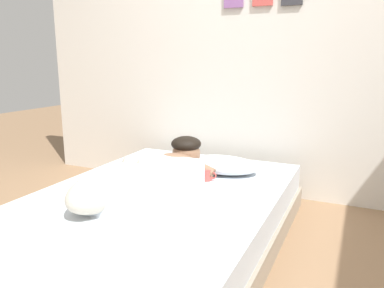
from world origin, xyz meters
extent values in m
plane|color=#8C6B4C|center=(0.00, 0.00, 0.00)|extent=(12.28, 12.28, 0.00)
cube|color=silver|center=(0.00, 1.41, 1.25)|extent=(4.14, 0.10, 2.50)
cube|color=gray|center=(-0.29, 0.19, 0.07)|extent=(1.38, 2.07, 0.14)
cube|color=silver|center=(-0.29, 0.19, 0.23)|extent=(1.34, 2.01, 0.18)
ellipsoid|color=silver|center=(-0.09, 0.79, 0.37)|extent=(0.52, 0.32, 0.11)
cube|color=silver|center=(-0.28, 0.12, 0.41)|extent=(0.42, 0.64, 0.18)
ellipsoid|color=#8C664C|center=(-0.28, 0.46, 0.43)|extent=(0.32, 0.20, 0.16)
sphere|color=#8C664C|center=(-0.28, 0.62, 0.47)|extent=(0.19, 0.19, 0.19)
ellipsoid|color=black|center=(-0.28, 0.62, 0.54)|extent=(0.20, 0.20, 0.10)
cylinder|color=#8C664C|center=(-0.38, 0.60, 0.40)|extent=(0.23, 0.07, 0.14)
cylinder|color=#8C664C|center=(-0.18, 0.60, 0.40)|extent=(0.23, 0.07, 0.14)
ellipsoid|color=beige|center=(-0.43, -0.09, 0.42)|extent=(0.26, 0.48, 0.20)
sphere|color=beige|center=(-0.42, 0.17, 0.44)|extent=(0.15, 0.15, 0.15)
cone|color=#A79F8E|center=(-0.48, 0.19, 0.51)|extent=(0.05, 0.05, 0.05)
cone|color=#A79F8E|center=(-0.38, 0.19, 0.51)|extent=(0.05, 0.05, 0.05)
cylinder|color=#D84C47|center=(-0.13, 0.58, 0.36)|extent=(0.09, 0.09, 0.07)
torus|color=#D84C47|center=(-0.07, 0.58, 0.36)|extent=(0.05, 0.01, 0.05)
cube|color=black|center=(-0.48, 0.10, 0.32)|extent=(0.07, 0.14, 0.01)
camera|label=1|loc=(0.76, -1.57, 1.08)|focal=34.93mm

